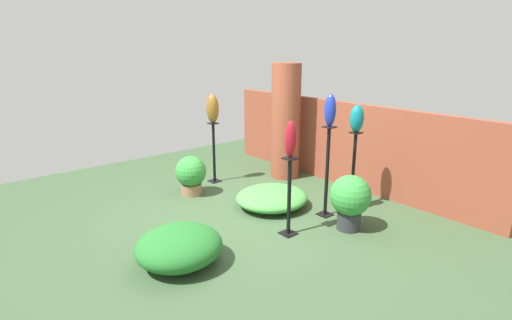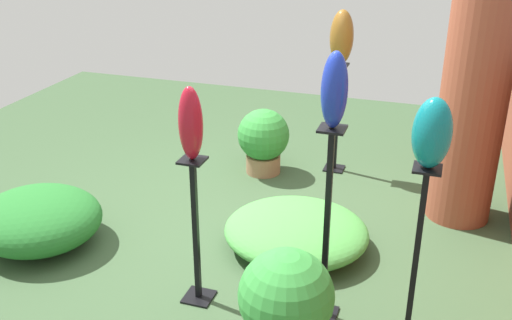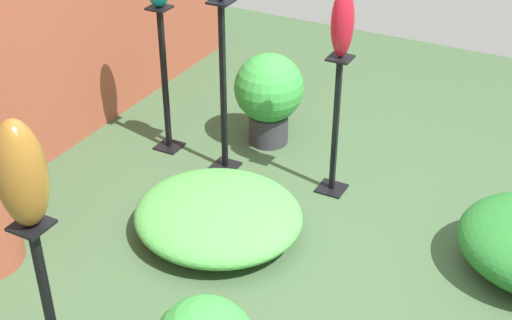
% 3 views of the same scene
% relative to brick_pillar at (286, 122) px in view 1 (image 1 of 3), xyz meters
% --- Properties ---
extents(ground_plane, '(8.00, 8.00, 0.00)m').
position_rel_brick_pillar_xyz_m(ground_plane, '(0.99, -1.81, -1.07)').
color(ground_plane, '#385133').
extents(brick_wall_back, '(5.60, 0.12, 1.50)m').
position_rel_brick_pillar_xyz_m(brick_wall_back, '(0.99, 0.50, -0.33)').
color(brick_wall_back, brown).
rests_on(brick_wall_back, ground).
extents(brick_pillar, '(0.54, 0.54, 2.15)m').
position_rel_brick_pillar_xyz_m(brick_pillar, '(0.00, 0.00, 0.00)').
color(brick_pillar, brown).
rests_on(brick_pillar, ground).
extents(pedestal_cobalt, '(0.20, 0.20, 1.35)m').
position_rel_brick_pillar_xyz_m(pedestal_cobalt, '(1.73, -0.82, -0.45)').
color(pedestal_cobalt, black).
rests_on(pedestal_cobalt, ground).
extents(pedestal_ruby, '(0.20, 0.20, 1.07)m').
position_rel_brick_pillar_xyz_m(pedestal_ruby, '(1.82, -1.69, -0.59)').
color(pedestal_ruby, black).
rests_on(pedestal_ruby, ground).
extents(pedestal_bronze, '(0.20, 0.20, 1.11)m').
position_rel_brick_pillar_xyz_m(pedestal_bronze, '(-0.61, -1.22, -0.57)').
color(pedestal_bronze, black).
rests_on(pedestal_bronze, ground).
extents(pedestal_teal, '(0.20, 0.20, 1.20)m').
position_rel_brick_pillar_xyz_m(pedestal_teal, '(1.78, -0.26, -0.53)').
color(pedestal_teal, black).
rests_on(pedestal_teal, ground).
extents(art_vase_cobalt, '(0.17, 0.16, 0.46)m').
position_rel_brick_pillar_xyz_m(art_vase_cobalt, '(1.73, -0.82, 0.50)').
color(art_vase_cobalt, '#192D9E').
rests_on(art_vase_cobalt, pedestal_cobalt).
extents(art_vase_ruby, '(0.15, 0.16, 0.48)m').
position_rel_brick_pillar_xyz_m(art_vase_ruby, '(1.82, -1.69, 0.23)').
color(art_vase_ruby, maroon).
rests_on(art_vase_ruby, pedestal_ruby).
extents(art_vase_bronze, '(0.22, 0.22, 0.52)m').
position_rel_brick_pillar_xyz_m(art_vase_bronze, '(-0.61, -1.22, 0.29)').
color(art_vase_bronze, brown).
rests_on(art_vase_bronze, pedestal_bronze).
extents(art_vase_teal, '(0.20, 0.22, 0.41)m').
position_rel_brick_pillar_xyz_m(art_vase_teal, '(1.78, -0.26, 0.33)').
color(art_vase_teal, '#0F727A').
rests_on(art_vase_teal, pedestal_teal).
extents(potted_plant_front_left, '(0.52, 0.52, 0.67)m').
position_rel_brick_pillar_xyz_m(potted_plant_front_left, '(-0.32, -1.90, -0.71)').
color(potted_plant_front_left, '#936B4C').
rests_on(potted_plant_front_left, ground).
extents(potted_plant_front_right, '(0.56, 0.56, 0.77)m').
position_rel_brick_pillar_xyz_m(potted_plant_front_right, '(2.24, -0.94, -0.63)').
color(potted_plant_front_right, '#2D2D33').
rests_on(potted_plant_front_right, ground).
extents(foliage_bed_east, '(1.09, 1.15, 0.29)m').
position_rel_brick_pillar_xyz_m(foliage_bed_east, '(0.97, -1.21, -0.93)').
color(foliage_bed_east, '#479942').
rests_on(foliage_bed_east, ground).
extents(foliage_bed_west, '(0.96, 1.02, 0.44)m').
position_rel_brick_pillar_xyz_m(foliage_bed_west, '(1.55, -3.19, -0.85)').
color(foliage_bed_west, '#236B28').
rests_on(foliage_bed_west, ground).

